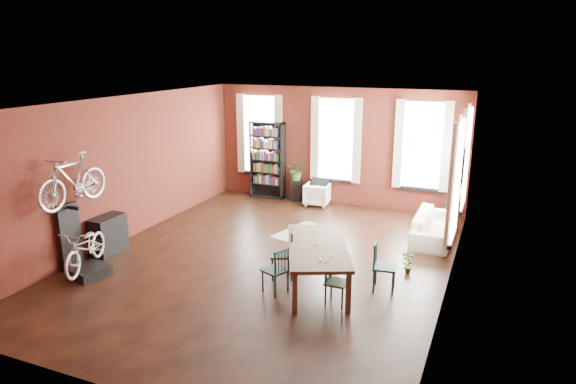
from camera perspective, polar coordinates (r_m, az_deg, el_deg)
The scene contains 19 objects.
room at distance 10.38m, azimuth 0.30°, elevation 4.35°, with size 9.00×9.04×3.22m.
dining_table at distance 9.38m, azimuth 3.26°, elevation -8.12°, with size 1.03×2.27×0.77m, color brown.
dining_chair_a at distance 9.09m, azimuth -1.42°, elevation -8.65°, with size 0.39×0.39×0.84m, color #193537.
dining_chair_b at distance 9.64m, azimuth -0.69°, elevation -6.92°, with size 0.43×0.43×0.93m, color #1E2E1B.
dining_chair_c at distance 8.75m, azimuth 5.45°, elevation -9.96°, with size 0.36×0.36×0.78m, color black.
dining_chair_d at distance 9.32m, azimuth 10.69°, elevation -8.15°, with size 0.41×0.41×0.88m, color #1C3E3E.
bookshelf at distance 14.78m, azimuth -2.29°, elevation 3.57°, with size 1.00×0.32×2.20m, color black.
white_armchair at distance 14.18m, azimuth 3.25°, elevation -0.13°, with size 0.65×0.61×0.67m, color white.
cream_sofa at distance 12.04m, azimuth 15.99°, elevation -3.21°, with size 2.08×0.61×0.81m, color beige.
striped_rug at distance 12.09m, azimuth 1.69°, elevation -4.53°, with size 0.89×1.43×0.01m, color black.
bike_trainer at distance 10.53m, azimuth -21.23°, elevation -8.24°, with size 0.62×0.62×0.18m, color black.
bike_wall_rack at distance 10.86m, azimuth -23.10°, elevation -4.55°, with size 0.16×0.60×1.30m, color black.
console_table at distance 11.46m, azimuth -19.36°, elevation -4.48°, with size 0.40×0.80×0.80m, color black.
plant_stand at distance 14.61m, azimuth 0.94°, elevation 0.22°, with size 0.30×0.30×0.60m, color black.
plant_by_sofa at distance 13.47m, azimuth 17.42°, elevation -2.49°, with size 0.37×0.68×0.30m, color #335C24.
plant_small at distance 10.21m, azimuth 13.12°, elevation -8.36°, with size 0.24×0.46×0.16m, color #365E25.
bicycle_floor at distance 10.21m, azimuth -21.75°, elevation -3.81°, with size 0.54×0.82×1.55m, color beige.
bicycle_hung at distance 10.30m, azimuth -22.98°, elevation 3.01°, with size 0.47×1.00×1.66m, color #A5A8AD.
plant_on_stand at distance 14.44m, azimuth 0.97°, elevation 2.19°, with size 0.52×0.58×0.45m, color #315F26.
Camera 1 is at (4.15, -8.79, 4.12)m, focal length 32.00 mm.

